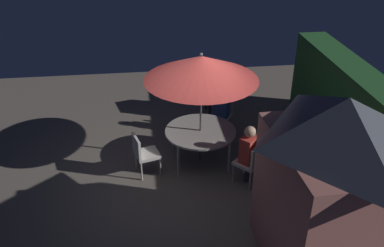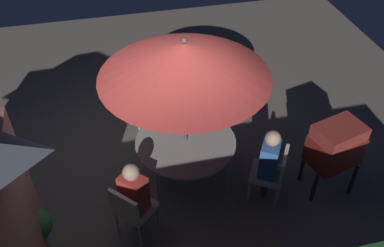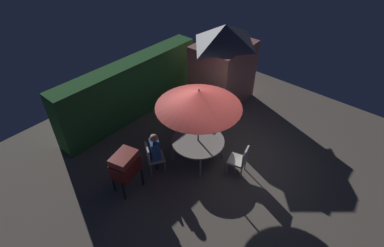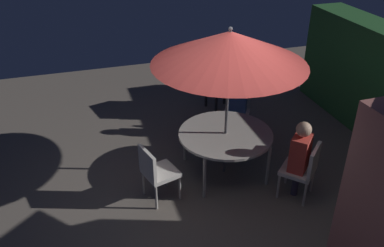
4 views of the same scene
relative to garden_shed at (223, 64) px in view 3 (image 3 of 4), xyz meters
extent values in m
plane|color=#6B6056|center=(-2.72, -1.74, -1.46)|extent=(11.00, 11.00, 0.00)
cube|color=#28602D|center=(-2.72, 1.76, -0.47)|extent=(5.50, 0.71, 1.98)
cube|color=#B26B60|center=(0.00, 0.00, -0.36)|extent=(2.06, 1.70, 2.21)
pyramid|color=#4C515B|center=(0.00, 0.00, 1.08)|extent=(2.18, 1.80, 0.66)
cube|color=brown|center=(-0.03, 0.82, -0.60)|extent=(0.84, 0.06, 1.72)
cylinder|color=#B2ADA3|center=(-3.04, -1.43, -0.74)|extent=(1.49, 1.49, 0.04)
cylinder|color=gray|center=(-3.56, -1.95, -1.11)|extent=(0.05, 0.05, 0.70)
cylinder|color=gray|center=(-2.52, -1.95, -1.11)|extent=(0.05, 0.05, 0.70)
cylinder|color=gray|center=(-3.56, -0.91, -1.11)|extent=(0.05, 0.05, 0.70)
cylinder|color=gray|center=(-2.52, -0.91, -1.11)|extent=(0.05, 0.05, 0.70)
cylinder|color=#4C4C51|center=(-3.04, -1.43, -0.27)|extent=(0.04, 0.04, 2.37)
cone|color=#B73833|center=(-3.04, -1.43, 0.67)|extent=(2.26, 2.26, 0.48)
sphere|color=#4C4C51|center=(-3.04, -1.43, 0.94)|extent=(0.06, 0.06, 0.06)
cube|color=maroon|center=(-5.06, -0.74, -0.69)|extent=(0.81, 0.66, 0.45)
cube|color=maroon|center=(-5.06, -0.74, -0.36)|extent=(0.77, 0.63, 0.20)
cylinder|color=#262628|center=(-5.37, -0.95, -1.19)|extent=(0.06, 0.06, 0.55)
cylinder|color=#262628|center=(-4.75, -0.95, -1.19)|extent=(0.06, 0.06, 0.55)
cylinder|color=#262628|center=(-5.37, -0.53, -1.19)|extent=(0.06, 0.06, 0.55)
cylinder|color=#262628|center=(-4.75, -0.53, -1.19)|extent=(0.06, 0.06, 0.55)
cube|color=silver|center=(-2.17, -0.61, -1.01)|extent=(0.65, 0.65, 0.06)
cube|color=silver|center=(-2.02, -0.47, -0.79)|extent=(0.35, 0.37, 0.45)
cylinder|color=#AFABA3|center=(-1.89, -0.62, -1.24)|extent=(0.04, 0.04, 0.45)
cylinder|color=#AFABA3|center=(-2.16, -0.33, -1.24)|extent=(0.04, 0.04, 0.45)
cylinder|color=#AFABA3|center=(-2.18, -0.89, -1.24)|extent=(0.04, 0.04, 0.45)
cylinder|color=#AFABA3|center=(-2.46, -0.60, -1.24)|extent=(0.04, 0.04, 0.45)
cube|color=silver|center=(-4.09, -0.79, -1.01)|extent=(0.63, 0.63, 0.06)
cube|color=silver|center=(-4.27, -0.68, -0.79)|extent=(0.28, 0.42, 0.45)
cylinder|color=#AFABA3|center=(-4.16, -0.51, -1.24)|extent=(0.04, 0.04, 0.45)
cylinder|color=#AFABA3|center=(-4.37, -0.86, -1.24)|extent=(0.04, 0.04, 0.45)
cylinder|color=#AFABA3|center=(-3.82, -0.72, -1.24)|extent=(0.04, 0.04, 0.45)
cylinder|color=#AFABA3|center=(-4.03, -1.06, -1.24)|extent=(0.04, 0.04, 0.45)
cube|color=silver|center=(-2.71, -2.56, -1.01)|extent=(0.57, 0.57, 0.06)
cube|color=silver|center=(-2.65, -2.76, -0.79)|extent=(0.46, 0.17, 0.45)
cylinder|color=#AFABA3|center=(-2.85, -2.81, -1.24)|extent=(0.04, 0.04, 0.45)
cylinder|color=#AFABA3|center=(-2.46, -2.70, -1.24)|extent=(0.04, 0.04, 0.45)
cylinder|color=#AFABA3|center=(-2.96, -2.42, -1.24)|extent=(0.04, 0.04, 0.45)
cylinder|color=#AFABA3|center=(-2.57, -2.31, -1.24)|extent=(0.04, 0.04, 0.45)
cylinder|color=silver|center=(-0.89, -0.59, -1.30)|extent=(0.29, 0.29, 0.32)
sphere|color=#3D8442|center=(-0.89, -0.59, -0.96)|extent=(0.42, 0.42, 0.42)
cube|color=#CC3D33|center=(-2.17, -0.61, -0.71)|extent=(0.41, 0.41, 0.55)
sphere|color=tan|center=(-2.17, -0.61, -0.31)|extent=(0.22, 0.22, 0.22)
cylinder|color=#383347|center=(-2.17, -0.61, -1.22)|extent=(0.10, 0.10, 0.48)
cube|color=#3866B2|center=(-4.09, -0.79, -0.71)|extent=(0.38, 0.42, 0.55)
sphere|color=tan|center=(-4.09, -0.79, -0.31)|extent=(0.22, 0.22, 0.22)
cylinder|color=#383347|center=(-4.09, -0.79, -1.22)|extent=(0.10, 0.10, 0.48)
camera|label=1|loc=(4.38, -2.53, 3.65)|focal=38.90mm
camera|label=2|loc=(-2.10, 2.98, 3.51)|focal=39.31mm
camera|label=3|loc=(-7.95, -5.48, 4.89)|focal=28.22mm
camera|label=4|loc=(2.05, -3.55, 2.58)|focal=38.14mm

